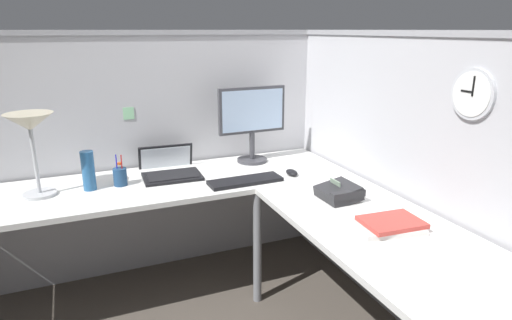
% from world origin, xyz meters
% --- Properties ---
extents(cubicle_wall_back, '(2.57, 0.12, 1.58)m').
position_xyz_m(cubicle_wall_back, '(-0.36, 0.87, 0.79)').
color(cubicle_wall_back, '#B2B2B7').
rests_on(cubicle_wall_back, ground).
extents(cubicle_wall_right, '(0.12, 2.37, 1.58)m').
position_xyz_m(cubicle_wall_right, '(0.87, -0.27, 0.79)').
color(cubicle_wall_right, '#B2B2B7').
rests_on(cubicle_wall_right, ground).
extents(desk, '(2.35, 2.15, 0.73)m').
position_xyz_m(desk, '(-0.15, -0.05, 0.63)').
color(desk, white).
rests_on(desk, ground).
extents(monitor, '(0.46, 0.20, 0.50)m').
position_xyz_m(monitor, '(0.32, 0.64, 1.02)').
color(monitor, '#38383D').
rests_on(monitor, desk).
extents(laptop, '(0.36, 0.39, 0.22)m').
position_xyz_m(laptop, '(-0.24, 0.61, 0.75)').
color(laptop, black).
rests_on(laptop, desk).
extents(keyboard, '(0.43, 0.15, 0.02)m').
position_xyz_m(keyboard, '(0.13, 0.26, 0.74)').
color(keyboard, black).
rests_on(keyboard, desk).
extents(computer_mouse, '(0.06, 0.10, 0.03)m').
position_xyz_m(computer_mouse, '(0.44, 0.28, 0.75)').
color(computer_mouse, black).
rests_on(computer_mouse, desk).
extents(desk_lamp_dome, '(0.24, 0.24, 0.44)m').
position_xyz_m(desk_lamp_dome, '(-0.96, 0.50, 1.09)').
color(desk_lamp_dome, '#B7BABF').
rests_on(desk_lamp_dome, desk).
extents(pen_cup, '(0.08, 0.08, 0.18)m').
position_xyz_m(pen_cup, '(-0.55, 0.49, 0.78)').
color(pen_cup, navy).
rests_on(pen_cup, desk).
extents(thermos_flask, '(0.07, 0.07, 0.22)m').
position_xyz_m(thermos_flask, '(-0.71, 0.49, 0.84)').
color(thermos_flask, '#26598C').
rests_on(thermos_flask, desk).
extents(office_phone, '(0.19, 0.21, 0.11)m').
position_xyz_m(office_phone, '(0.48, -0.17, 0.77)').
color(office_phone, '#232326').
rests_on(office_phone, desk).
extents(book_stack, '(0.32, 0.26, 0.04)m').
position_xyz_m(book_stack, '(0.49, -0.56, 0.75)').
color(book_stack, silver).
rests_on(book_stack, desk).
extents(wall_clock, '(0.04, 0.22, 0.22)m').
position_xyz_m(wall_clock, '(0.82, -0.63, 1.32)').
color(wall_clock, '#B7BABF').
extents(pinned_note_leftmost, '(0.06, 0.00, 0.08)m').
position_xyz_m(pinned_note_leftmost, '(-0.43, 0.82, 1.08)').
color(pinned_note_leftmost, '#8CCC99').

